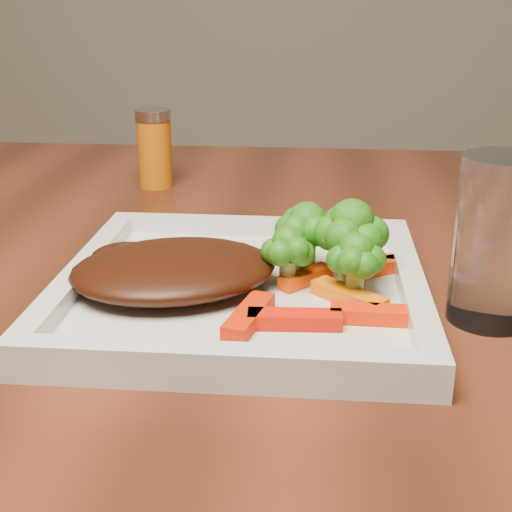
# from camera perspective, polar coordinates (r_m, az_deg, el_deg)

# --- Properties ---
(plate) EXTENTS (0.27, 0.27, 0.01)m
(plate) POSITION_cam_1_polar(r_m,az_deg,el_deg) (0.54, -1.05, -3.02)
(plate) COLOR silver
(plate) RESTS_ON dining_table
(steak) EXTENTS (0.19, 0.17, 0.03)m
(steak) POSITION_cam_1_polar(r_m,az_deg,el_deg) (0.54, -6.60, -1.06)
(steak) COLOR #391408
(steak) RESTS_ON plate
(broccoli_0) EXTENTS (0.07, 0.07, 0.07)m
(broccoli_0) POSITION_cam_1_polar(r_m,az_deg,el_deg) (0.56, 4.07, 1.96)
(broccoli_0) COLOR #256F12
(broccoli_0) RESTS_ON plate
(broccoli_1) EXTENTS (0.07, 0.07, 0.06)m
(broccoli_1) POSITION_cam_1_polar(r_m,az_deg,el_deg) (0.54, 7.56, 0.94)
(broccoli_1) COLOR #266110
(broccoli_1) RESTS_ON plate
(broccoli_2) EXTENTS (0.06, 0.06, 0.06)m
(broccoli_2) POSITION_cam_1_polar(r_m,az_deg,el_deg) (0.51, 8.00, -0.37)
(broccoli_2) COLOR #166D12
(broccoli_2) RESTS_ON plate
(broccoli_3) EXTENTS (0.05, 0.05, 0.06)m
(broccoli_3) POSITION_cam_1_polar(r_m,az_deg,el_deg) (0.53, 2.57, 0.60)
(broccoli_3) COLOR #2D7413
(broccoli_3) RESTS_ON plate
(carrot_0) EXTENTS (0.06, 0.02, 0.01)m
(carrot_0) POSITION_cam_1_polar(r_m,az_deg,el_deg) (0.48, 3.12, -5.08)
(carrot_0) COLOR red
(carrot_0) RESTS_ON plate
(carrot_1) EXTENTS (0.06, 0.02, 0.01)m
(carrot_1) POSITION_cam_1_polar(r_m,az_deg,el_deg) (0.49, 9.66, -4.62)
(carrot_1) COLOR red
(carrot_1) RESTS_ON plate
(carrot_2) EXTENTS (0.03, 0.07, 0.01)m
(carrot_2) POSITION_cam_1_polar(r_m,az_deg,el_deg) (0.48, -0.58, -4.82)
(carrot_2) COLOR red
(carrot_2) RESTS_ON plate
(carrot_3) EXTENTS (0.06, 0.04, 0.01)m
(carrot_3) POSITION_cam_1_polar(r_m,az_deg,el_deg) (0.57, 9.56, -0.85)
(carrot_3) COLOR #FF3804
(carrot_3) RESTS_ON plate
(carrot_4) EXTENTS (0.05, 0.04, 0.01)m
(carrot_4) POSITION_cam_1_polar(r_m,az_deg,el_deg) (0.59, 2.11, 0.17)
(carrot_4) COLOR red
(carrot_4) RESTS_ON plate
(carrot_5) EXTENTS (0.06, 0.05, 0.01)m
(carrot_5) POSITION_cam_1_polar(r_m,az_deg,el_deg) (0.52, 7.44, -3.17)
(carrot_5) COLOR #F66804
(carrot_5) RESTS_ON plate
(carrot_6) EXTENTS (0.04, 0.04, 0.01)m
(carrot_6) POSITION_cam_1_polar(r_m,az_deg,el_deg) (0.55, 4.00, -1.69)
(carrot_6) COLOR #FF4004
(carrot_6) RESTS_ON plate
(spice_shaker) EXTENTS (0.05, 0.05, 0.09)m
(spice_shaker) POSITION_cam_1_polar(r_m,az_deg,el_deg) (0.86, -8.12, 8.50)
(spice_shaker) COLOR #B95A0A
(spice_shaker) RESTS_ON dining_table
(drinking_glass) EXTENTS (0.07, 0.07, 0.12)m
(drinking_glass) POSITION_cam_1_polar(r_m,az_deg,el_deg) (0.52, 18.75, 1.16)
(drinking_glass) COLOR white
(drinking_glass) RESTS_ON dining_table
(carrot_7) EXTENTS (0.05, 0.02, 0.01)m
(carrot_7) POSITION_cam_1_polar(r_m,az_deg,el_deg) (0.58, 9.89, -0.42)
(carrot_7) COLOR #D15303
(carrot_7) RESTS_ON plate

